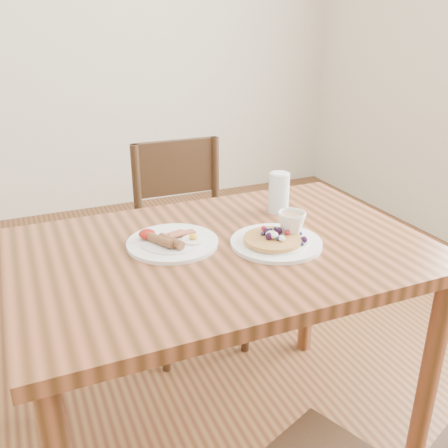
# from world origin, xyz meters

# --- Properties ---
(ground) EXTENTS (5.00, 5.00, 0.00)m
(ground) POSITION_xyz_m (0.00, 0.00, 0.00)
(ground) COLOR #4F2916
(ground) RESTS_ON ground
(dining_table) EXTENTS (1.20, 0.80, 0.75)m
(dining_table) POSITION_xyz_m (0.00, 0.00, 0.65)
(dining_table) COLOR brown
(dining_table) RESTS_ON ground
(chair_far) EXTENTS (0.43, 0.43, 0.88)m
(chair_far) POSITION_xyz_m (0.12, 0.67, 0.49)
(chair_far) COLOR #361E13
(chair_far) RESTS_ON ground
(pancake_plate) EXTENTS (0.27, 0.27, 0.06)m
(pancake_plate) POSITION_xyz_m (0.15, -0.05, 0.76)
(pancake_plate) COLOR white
(pancake_plate) RESTS_ON dining_table
(breakfast_plate) EXTENTS (0.27, 0.27, 0.04)m
(breakfast_plate) POSITION_xyz_m (-0.14, 0.07, 0.76)
(breakfast_plate) COLOR white
(breakfast_plate) RESTS_ON dining_table
(teacup_saucer) EXTENTS (0.14, 0.14, 0.09)m
(teacup_saucer) POSITION_xyz_m (0.20, -0.03, 0.79)
(teacup_saucer) COLOR white
(teacup_saucer) RESTS_ON dining_table
(water_glass) EXTENTS (0.07, 0.07, 0.14)m
(water_glass) POSITION_xyz_m (0.28, 0.18, 0.82)
(water_glass) COLOR silver
(water_glass) RESTS_ON dining_table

